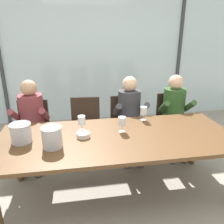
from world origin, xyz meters
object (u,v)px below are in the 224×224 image
at_px(person_maroon_top, 31,119).
at_px(ice_bucket_primary, 52,137).
at_px(chair_right_of_center, 171,117).
at_px(chair_near_curtain, 33,127).
at_px(wine_glass_by_left_taster, 122,122).
at_px(person_olive_shirt, 175,110).
at_px(wine_glass_near_bucket, 144,111).
at_px(wine_glass_center_pour, 82,121).
at_px(chair_center, 125,121).
at_px(chair_left_of_center, 86,123).
at_px(tasting_bowl, 83,135).
at_px(dining_table, 117,141).
at_px(ice_bucket_secondary, 21,133).
at_px(person_charcoal_jacket, 130,113).

bearing_deg(person_maroon_top, ice_bucket_primary, -65.02).
bearing_deg(person_maroon_top, chair_right_of_center, 8.55).
distance_m(chair_right_of_center, ice_bucket_primary, 2.05).
bearing_deg(chair_near_curtain, wine_glass_by_left_taster, -29.72).
height_order(chair_near_curtain, ice_bucket_primary, ice_bucket_primary).
xyz_separation_m(chair_right_of_center, person_olive_shirt, (-0.03, -0.17, 0.17)).
relative_size(wine_glass_near_bucket, wine_glass_center_pour, 1.00).
relative_size(chair_center, wine_glass_by_left_taster, 4.98).
distance_m(wine_glass_by_left_taster, wine_glass_near_bucket, 0.44).
height_order(ice_bucket_primary, wine_glass_near_bucket, ice_bucket_primary).
distance_m(chair_left_of_center, ice_bucket_primary, 1.17).
relative_size(chair_near_curtain, ice_bucket_primary, 4.11).
distance_m(tasting_bowl, wine_glass_near_bucket, 0.85).
relative_size(person_maroon_top, ice_bucket_primary, 5.62).
height_order(chair_left_of_center, tasting_bowl, chair_left_of_center).
bearing_deg(person_olive_shirt, dining_table, -137.24).
distance_m(person_olive_shirt, wine_glass_near_bucket, 0.74).
height_order(person_olive_shirt, ice_bucket_secondary, person_olive_shirt).
distance_m(person_olive_shirt, ice_bucket_primary, 1.92).
relative_size(chair_left_of_center, chair_right_of_center, 1.00).
bearing_deg(person_maroon_top, person_olive_shirt, 3.89).
distance_m(person_charcoal_jacket, ice_bucket_primary, 1.37).
bearing_deg(person_olive_shirt, wine_glass_near_bucket, -142.27).
bearing_deg(person_maroon_top, person_charcoal_jacket, 3.88).
bearing_deg(tasting_bowl, ice_bucket_primary, -150.78).
distance_m(person_charcoal_jacket, wine_glass_near_bucket, 0.44).
distance_m(person_maroon_top, person_charcoal_jacket, 1.35).
relative_size(tasting_bowl, wine_glass_by_left_taster, 0.82).
xyz_separation_m(chair_near_curtain, ice_bucket_secondary, (0.05, -0.89, 0.33)).
xyz_separation_m(chair_left_of_center, chair_center, (0.59, -0.01, 0.00)).
height_order(person_olive_shirt, wine_glass_by_left_taster, person_olive_shirt).
bearing_deg(chair_near_curtain, dining_table, -35.13).
height_order(ice_bucket_primary, ice_bucket_secondary, ice_bucket_primary).
distance_m(dining_table, person_maroon_top, 1.29).
height_order(chair_left_of_center, wine_glass_near_bucket, wine_glass_near_bucket).
relative_size(chair_right_of_center, ice_bucket_secondary, 4.12).
height_order(person_maroon_top, wine_glass_by_left_taster, person_maroon_top).
height_order(chair_near_curtain, chair_right_of_center, same).
xyz_separation_m(tasting_bowl, wine_glass_by_left_taster, (0.43, 0.06, 0.09)).
height_order(person_olive_shirt, wine_glass_near_bucket, person_olive_shirt).
distance_m(person_maroon_top, person_olive_shirt, 2.03).
relative_size(ice_bucket_secondary, wine_glass_center_pour, 1.21).
bearing_deg(ice_bucket_secondary, chair_left_of_center, 52.52).
relative_size(dining_table, chair_right_of_center, 2.92).
bearing_deg(chair_left_of_center, dining_table, -68.33).
bearing_deg(person_charcoal_jacket, ice_bucket_secondary, -148.43).
height_order(person_olive_shirt, ice_bucket_primary, person_olive_shirt).
relative_size(chair_center, tasting_bowl, 6.11).
relative_size(dining_table, person_olive_shirt, 2.13).
xyz_separation_m(chair_near_curtain, chair_left_of_center, (0.74, 0.01, 0.00)).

